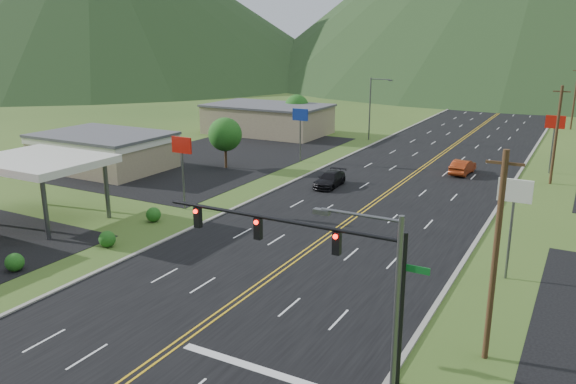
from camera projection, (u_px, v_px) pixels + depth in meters
The scene contains 17 objects.
traffic_signal at pixel (315, 253), 24.93m from camera, with size 13.10×0.43×7.00m.
streetlight_east at pixel (387, 319), 19.42m from camera, with size 3.28×0.25×9.00m.
streetlight_west at pixel (372, 105), 80.72m from camera, with size 3.28×0.25×9.00m.
gas_canopy at pixel (40, 163), 44.97m from camera, with size 10.00×8.00×5.30m.
building_west_mid at pixel (103, 149), 63.82m from camera, with size 14.40×10.40×4.10m.
building_west_far at pixel (268, 119), 87.34m from camera, with size 18.40×11.40×4.50m.
pole_sign_west_a at pixel (182, 153), 48.00m from camera, with size 2.00×0.18×6.40m.
pole_sign_west_b at pixel (300, 120), 66.60m from camera, with size 2.00×0.18×6.40m.
pole_sign_east_a at pixel (514, 201), 33.84m from camera, with size 2.00×0.18×6.40m.
pole_sign_east_b at pixel (555, 128), 60.90m from camera, with size 2.00×0.18×6.40m.
tree_west_a at pixel (225, 134), 63.76m from camera, with size 3.84×3.84×5.82m.
tree_west_b at pixel (297, 107), 88.91m from camera, with size 3.84×3.84×5.82m.
utility_pole_a at pixel (495, 256), 25.13m from camera, with size 1.60×0.28×10.00m.
utility_pole_b at pixel (556, 134), 56.42m from camera, with size 1.60×0.28×10.00m.
utility_pole_c at pixel (575, 98), 90.25m from camera, with size 1.60×0.28×10.00m.
car_dark_mid at pixel (330, 180), 56.41m from camera, with size 2.04×5.01×1.45m, color black.
car_red_far at pixel (463, 167), 61.57m from camera, with size 1.68×4.82×1.59m, color maroon.
Camera 1 is at (16.57, -7.03, 14.63)m, focal length 35.00 mm.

